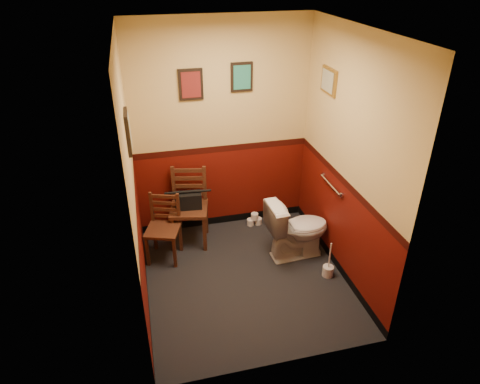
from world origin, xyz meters
name	(u,v)px	position (x,y,z in m)	size (l,w,h in m)	color
floor	(245,278)	(0.00, 0.00, 0.00)	(2.20, 2.40, 0.00)	black
ceiling	(247,30)	(0.00, 0.00, 2.70)	(2.20, 2.40, 0.00)	silver
wall_back	(222,131)	(0.00, 1.20, 1.35)	(2.20, 2.70, 0.00)	#560E07
wall_front	(286,242)	(0.00, -1.20, 1.35)	(2.20, 2.70, 0.00)	#560E07
wall_left	(133,186)	(-1.10, 0.00, 1.35)	(2.40, 2.70, 0.00)	#560E07
wall_right	(347,162)	(1.10, 0.00, 1.35)	(2.40, 2.70, 0.00)	#560E07
grab_bar	(331,185)	(1.07, 0.25, 0.95)	(0.05, 0.56, 0.06)	silver
framed_print_back_a	(191,85)	(-0.35, 1.18, 1.95)	(0.28, 0.04, 0.36)	black
framed_print_back_b	(242,77)	(0.25, 1.18, 2.00)	(0.26, 0.04, 0.34)	black
framed_print_left	(128,132)	(-1.08, 0.10, 1.85)	(0.04, 0.30, 0.38)	black
framed_print_right	(329,81)	(1.08, 0.60, 2.05)	(0.04, 0.34, 0.28)	olive
toilet	(297,229)	(0.72, 0.29, 0.37)	(0.43, 0.76, 0.75)	white
toilet_brush	(328,270)	(0.94, -0.18, 0.07)	(0.13, 0.13, 0.45)	silver
chair_left	(164,228)	(-0.84, 0.64, 0.41)	(0.48, 0.48, 0.81)	#5A2E1B
chair_right	(189,207)	(-0.49, 0.92, 0.49)	(0.54, 0.54, 0.97)	#5A2E1B
handbag	(188,200)	(-0.50, 0.87, 0.61)	(0.34, 0.19, 0.24)	black
tp_stack	(254,220)	(0.40, 1.05, 0.07)	(0.21, 0.11, 0.18)	silver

